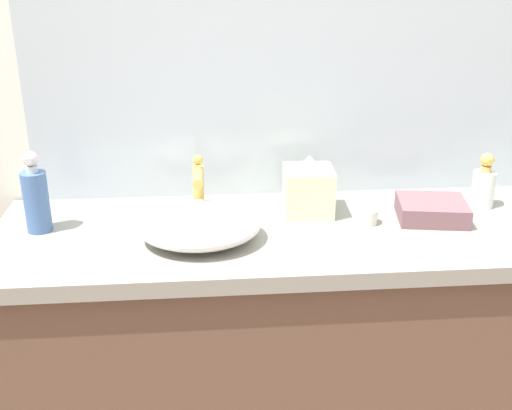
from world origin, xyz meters
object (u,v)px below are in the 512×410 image
at_px(sink_basin, 199,225).
at_px(lotion_bottle, 36,198).
at_px(soap_dispenser, 484,185).
at_px(tissue_box, 308,188).
at_px(folded_hand_towel, 432,210).
at_px(candle_jar, 367,216).

relative_size(sink_basin, lotion_bottle, 1.45).
xyz_separation_m(soap_dispenser, tissue_box, (-0.52, -0.00, 0.01)).
relative_size(lotion_bottle, folded_hand_towel, 1.20).
relative_size(soap_dispenser, candle_jar, 2.75).
bearing_deg(folded_hand_towel, lotion_bottle, 179.33).
bearing_deg(lotion_bottle, candle_jar, -1.85).
relative_size(tissue_box, candle_jar, 2.91).
distance_m(soap_dispenser, tissue_box, 0.52).
height_order(sink_basin, candle_jar, sink_basin).
xyz_separation_m(sink_basin, folded_hand_towel, (0.66, 0.08, -0.02)).
bearing_deg(lotion_bottle, sink_basin, -12.58).
relative_size(candle_jar, folded_hand_towel, 0.32).
height_order(lotion_bottle, folded_hand_towel, lotion_bottle).
bearing_deg(sink_basin, soap_dispenser, 10.99).
bearing_deg(folded_hand_towel, soap_dispenser, 23.48).
xyz_separation_m(sink_basin, candle_jar, (0.47, 0.07, -0.02)).
bearing_deg(soap_dispenser, candle_jar, -165.68).
height_order(soap_dispenser, folded_hand_towel, soap_dispenser).
relative_size(soap_dispenser, lotion_bottle, 0.73).
bearing_deg(tissue_box, folded_hand_towel, -12.39).
bearing_deg(lotion_bottle, soap_dispenser, 2.97).
distance_m(sink_basin, folded_hand_towel, 0.66).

